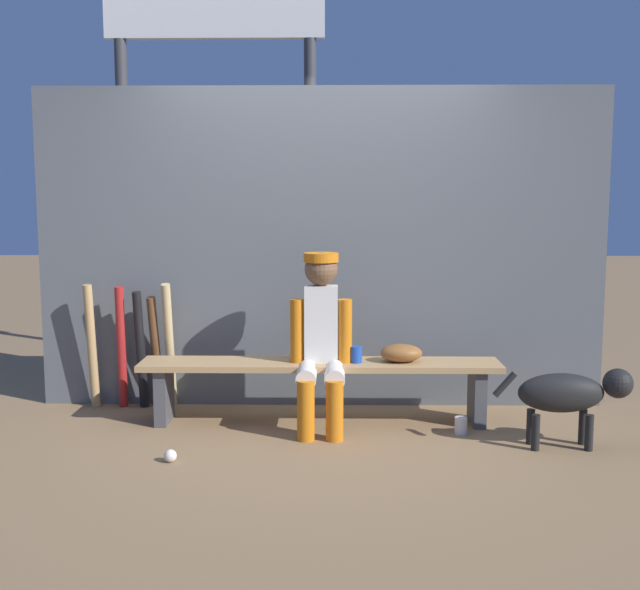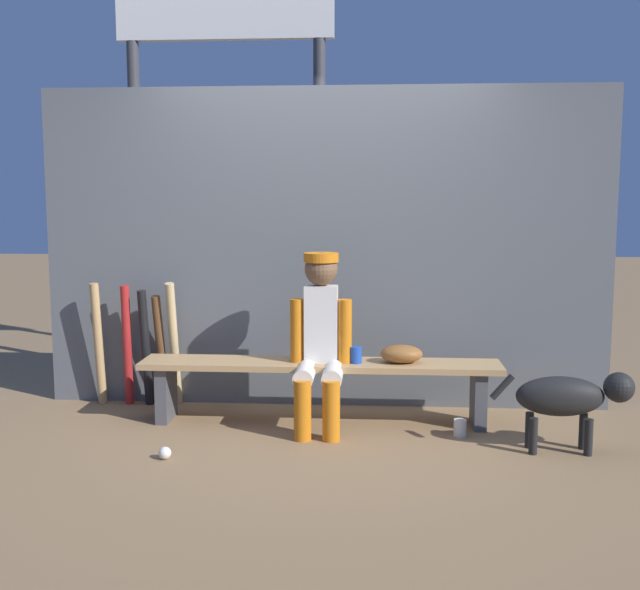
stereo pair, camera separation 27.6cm
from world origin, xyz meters
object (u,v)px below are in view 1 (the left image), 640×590
object	(u,v)px
player_seated	(321,335)
baseball_glove	(401,353)
bat_aluminum_red	(121,347)
cup_on_bench	(356,354)
dugout_bench	(320,375)
scoreboard	(222,46)
bat_wood_natural	(169,346)
cup_on_ground	(461,426)
baseball	(170,456)
bat_aluminum_black	(141,350)
dog	(570,394)
bat_wood_dark	(156,352)
bat_wood_tan	(92,346)

from	to	relation	value
player_seated	baseball_glove	distance (m)	0.56
baseball_glove	bat_aluminum_red	bearing A→B (deg)	170.12
cup_on_bench	player_seated	bearing A→B (deg)	-161.58
dugout_bench	scoreboard	distance (m)	2.88
bat_wood_natural	cup_on_bench	bearing A→B (deg)	-15.66
bat_aluminum_red	cup_on_ground	bearing A→B (deg)	-13.86
baseball	bat_wood_natural	bearing A→B (deg)	101.78
bat_aluminum_black	cup_on_bench	xyz separation A→B (m)	(1.53, -0.36, 0.05)
dugout_bench	bat_aluminum_red	xyz separation A→B (m)	(-1.43, 0.34, 0.11)
dog	bat_wood_natural	bearing A→B (deg)	162.27
bat_wood_dark	cup_on_bench	bearing A→B (deg)	-15.38
dugout_bench	scoreboard	world-z (taller)	scoreboard
bat_wood_dark	player_seated	bearing A→B (deg)	-21.49
baseball_glove	bat_wood_dark	xyz separation A→B (m)	(-1.73, 0.37, -0.07)
player_seated	bat_wood_dark	bearing A→B (deg)	158.51
baseball_glove	dog	world-z (taller)	baseball_glove
bat_wood_dark	bat_aluminum_red	world-z (taller)	bat_aluminum_red
baseball_glove	baseball	size ratio (longest dim) A/B	3.78
baseball	bat_wood_tan	bearing A→B (deg)	125.08
player_seated	bat_wood_natural	xyz separation A→B (m)	(-1.09, 0.45, -0.16)
cup_on_ground	bat_wood_natural	bearing A→B (deg)	163.84
cup_on_bench	bat_aluminum_red	bearing A→B (deg)	167.47
bat_wood_natural	bat_wood_dark	world-z (taller)	bat_wood_natural
player_seated	bat_wood_tan	size ratio (longest dim) A/B	1.28
bat_wood_natural	player_seated	bearing A→B (deg)	-22.36
player_seated	baseball_glove	world-z (taller)	player_seated
scoreboard	cup_on_ground	bearing A→B (deg)	-42.76
player_seated	bat_aluminum_red	size ratio (longest dim) A/B	1.30
baseball_glove	dugout_bench	bearing A→B (deg)	180.00
bat_wood_tan	cup_on_bench	distance (m)	1.92
bat_aluminum_red	dog	xyz separation A→B (m)	(2.95, -0.83, -0.11)
baseball_glove	cup_on_ground	world-z (taller)	baseball_glove
dugout_bench	player_seated	bearing A→B (deg)	-86.02
player_seated	scoreboard	bearing A→B (deg)	119.34
cup_on_ground	cup_on_bench	bearing A→B (deg)	162.88
player_seated	baseball	world-z (taller)	player_seated
bat_wood_tan	dog	distance (m)	3.28
bat_wood_natural	bat_wood_dark	xyz separation A→B (m)	(-0.10, 0.02, -0.05)
player_seated	scoreboard	world-z (taller)	scoreboard
bat_aluminum_red	scoreboard	world-z (taller)	scoreboard
bat_wood_tan	cup_on_ground	xyz separation A→B (m)	(2.56, -0.58, -0.40)
bat_aluminum_black	dog	bearing A→B (deg)	-16.25
dog	bat_aluminum_red	bearing A→B (deg)	164.24
dugout_bench	baseball_glove	world-z (taller)	baseball_glove
cup_on_bench	scoreboard	xyz separation A→B (m)	(-1.06, 1.39, 2.26)
dugout_bench	bat_wood_tan	bearing A→B (deg)	168.26
player_seated	scoreboard	distance (m)	2.70
player_seated	baseball	distance (m)	1.24
bat_aluminum_black	bat_wood_dark	bearing A→B (deg)	19.48
player_seated	dugout_bench	bearing A→B (deg)	93.98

